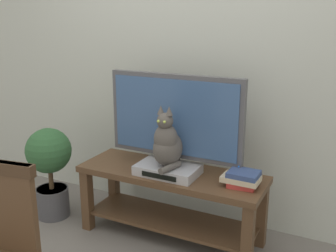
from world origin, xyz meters
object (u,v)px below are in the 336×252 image
at_px(tv_stand, 171,192).
at_px(potted_plant, 50,165).
at_px(media_box, 168,170).
at_px(cat, 167,144).
at_px(book_stack, 242,179).
at_px(tv, 175,120).

bearing_deg(tv_stand, potted_plant, -171.90).
xyz_separation_m(tv_stand, media_box, (0.00, -0.06, 0.19)).
relative_size(cat, book_stack, 1.78).
relative_size(tv_stand, tv, 1.35).
height_order(tv_stand, potted_plant, potted_plant).
height_order(cat, potted_plant, cat).
xyz_separation_m(tv, cat, (0.00, -0.13, -0.14)).
distance_m(tv_stand, potted_plant, 1.01).
xyz_separation_m(tv_stand, cat, (0.00, -0.07, 0.38)).
distance_m(media_box, potted_plant, 1.01).
bearing_deg(potted_plant, tv_stand, 8.10).
relative_size(tv_stand, book_stack, 5.57).
bearing_deg(book_stack, tv_stand, 177.67).
bearing_deg(tv_stand, book_stack, -2.33).
relative_size(media_box, book_stack, 1.77).
distance_m(media_box, book_stack, 0.52).
relative_size(book_stack, potted_plant, 0.33).
bearing_deg(tv_stand, cat, -88.14).
height_order(media_box, potted_plant, potted_plant).
xyz_separation_m(media_box, book_stack, (0.52, 0.03, 0.02)).
bearing_deg(tv_stand, tv, 89.98).
bearing_deg(tv, cat, -89.00).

